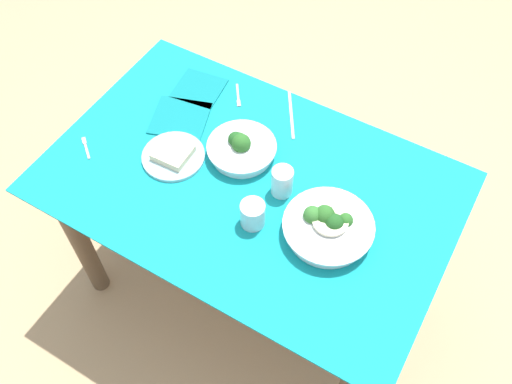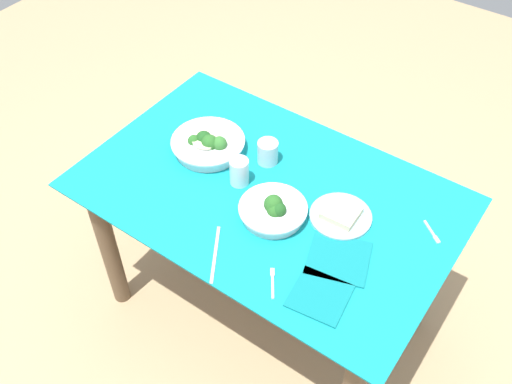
% 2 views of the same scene
% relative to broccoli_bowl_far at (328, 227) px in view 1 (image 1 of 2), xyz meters
% --- Properties ---
extents(ground_plane, '(6.00, 6.00, 0.00)m').
position_rel_broccoli_bowl_far_xyz_m(ground_plane, '(0.29, -0.04, -0.76)').
color(ground_plane, tan).
extents(dining_table, '(1.28, 0.83, 0.72)m').
position_rel_broccoli_bowl_far_xyz_m(dining_table, '(0.29, -0.04, -0.16)').
color(dining_table, teal).
rests_on(dining_table, ground_plane).
extents(broccoli_bowl_far, '(0.27, 0.27, 0.09)m').
position_rel_broccoli_bowl_far_xyz_m(broccoli_bowl_far, '(0.00, 0.00, 0.00)').
color(broccoli_bowl_far, white).
rests_on(broccoli_bowl_far, dining_table).
extents(broccoli_bowl_near, '(0.23, 0.23, 0.09)m').
position_rel_broccoli_bowl_far_xyz_m(broccoli_bowl_near, '(0.37, -0.13, -0.00)').
color(broccoli_bowl_near, white).
rests_on(broccoli_bowl_near, dining_table).
extents(bread_side_plate, '(0.20, 0.20, 0.04)m').
position_rel_broccoli_bowl_far_xyz_m(bread_side_plate, '(0.56, -0.00, -0.02)').
color(bread_side_plate, '#99C6D1').
rests_on(bread_side_plate, dining_table).
extents(water_glass_center, '(0.07, 0.07, 0.09)m').
position_rel_broccoli_bowl_far_xyz_m(water_glass_center, '(0.21, 0.08, 0.01)').
color(water_glass_center, silver).
rests_on(water_glass_center, dining_table).
extents(water_glass_side, '(0.07, 0.07, 0.10)m').
position_rel_broccoli_bowl_far_xyz_m(water_glass_side, '(0.19, -0.06, 0.02)').
color(water_glass_side, silver).
rests_on(water_glass_side, dining_table).
extents(fork_by_far_bowl, '(0.08, 0.07, 0.00)m').
position_rel_broccoli_bowl_far_xyz_m(fork_by_far_bowl, '(0.83, 0.11, -0.03)').
color(fork_by_far_bowl, '#B7B7BC').
rests_on(fork_by_far_bowl, dining_table).
extents(fork_by_near_bowl, '(0.07, 0.09, 0.00)m').
position_rel_broccoli_bowl_far_xyz_m(fork_by_near_bowl, '(0.52, -0.34, -0.03)').
color(fork_by_near_bowl, '#B7B7BC').
rests_on(fork_by_near_bowl, dining_table).
extents(table_knife_left, '(0.12, 0.19, 0.00)m').
position_rel_broccoli_bowl_far_xyz_m(table_knife_left, '(0.31, -0.36, -0.03)').
color(table_knife_left, '#B7B7BC').
rests_on(table_knife_left, dining_table).
extents(napkin_folded_upper, '(0.23, 0.23, 0.01)m').
position_rel_broccoli_bowl_far_xyz_m(napkin_folded_upper, '(0.63, -0.15, -0.03)').
color(napkin_folded_upper, '#0F777D').
rests_on(napkin_folded_upper, dining_table).
extents(napkin_folded_lower, '(0.18, 0.18, 0.01)m').
position_rel_broccoli_bowl_far_xyz_m(napkin_folded_lower, '(0.66, -0.31, -0.03)').
color(napkin_folded_lower, '#0F777D').
rests_on(napkin_folded_lower, dining_table).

